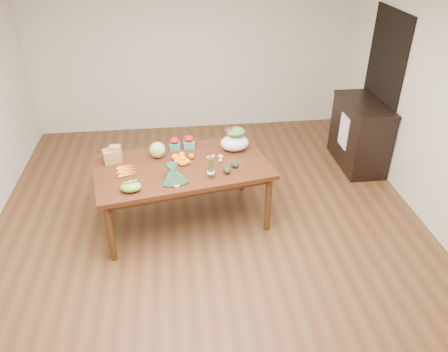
{
  "coord_description": "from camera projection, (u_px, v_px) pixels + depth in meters",
  "views": [
    {
      "loc": [
        -0.32,
        -3.78,
        3.15
      ],
      "look_at": [
        0.14,
        0.0,
        0.82
      ],
      "focal_mm": 35.0,
      "sensor_mm": 36.0,
      "label": 1
    }
  ],
  "objects": [
    {
      "name": "kale_bunch",
      "position": [
        175.0,
        176.0,
        4.44
      ],
      "size": [
        0.39,
        0.45,
        0.16
      ],
      "primitive_type": null,
      "rotation": [
        0.0,
        0.0,
        0.18
      ],
      "color": "black",
      "rests_on": "dining_table"
    },
    {
      "name": "salad_bag",
      "position": [
        235.0,
        140.0,
        5.02
      ],
      "size": [
        0.37,
        0.3,
        0.25
      ],
      "primitive_type": null,
      "rotation": [
        0.0,
        0.0,
        0.18
      ],
      "color": "white",
      "rests_on": "dining_table"
    },
    {
      "name": "strawberry_basket_b",
      "position": [
        189.0,
        143.0,
        5.12
      ],
      "size": [
        0.15,
        0.15,
        0.11
      ],
      "primitive_type": null,
      "rotation": [
        0.0,
        0.0,
        0.18
      ],
      "color": "red",
      "rests_on": "dining_table"
    },
    {
      "name": "mandarin_cluster",
      "position": [
        182.0,
        160.0,
        4.78
      ],
      "size": [
        0.21,
        0.21,
        0.1
      ],
      "primitive_type": null,
      "rotation": [
        0.0,
        0.0,
        0.18
      ],
      "color": "orange",
      "rests_on": "dining_table"
    },
    {
      "name": "cabinet",
      "position": [
        360.0,
        134.0,
        6.08
      ],
      "size": [
        0.52,
        1.02,
        0.94
      ],
      "primitive_type": "cube",
      "color": "black",
      "rests_on": "floor"
    },
    {
      "name": "strawberry_basket_a",
      "position": [
        175.0,
        144.0,
        5.09
      ],
      "size": [
        0.14,
        0.14,
        0.11
      ],
      "primitive_type": null,
      "rotation": [
        0.0,
        0.0,
        0.18
      ],
      "color": "red",
      "rests_on": "dining_table"
    },
    {
      "name": "potato_b",
      "position": [
        221.0,
        160.0,
        4.83
      ],
      "size": [
        0.05,
        0.04,
        0.04
      ],
      "primitive_type": "ellipsoid",
      "color": "tan",
      "rests_on": "dining_table"
    },
    {
      "name": "orange_b",
      "position": [
        182.0,
        155.0,
        4.89
      ],
      "size": [
        0.08,
        0.08,
        0.08
      ],
      "primitive_type": "sphere",
      "color": "#FAA30F",
      "rests_on": "dining_table"
    },
    {
      "name": "carrots",
      "position": [
        127.0,
        170.0,
        4.66
      ],
      "size": [
        0.26,
        0.28,
        0.03
      ],
      "primitive_type": null,
      "rotation": [
        0.0,
        0.0,
        0.18
      ],
      "color": "orange",
      "rests_on": "dining_table"
    },
    {
      "name": "potato_d",
      "position": [
        213.0,
        156.0,
        4.92
      ],
      "size": [
        0.04,
        0.04,
        0.04
      ],
      "primitive_type": "ellipsoid",
      "color": "#DCCC7F",
      "rests_on": "dining_table"
    },
    {
      "name": "potato_c",
      "position": [
        220.0,
        157.0,
        4.9
      ],
      "size": [
        0.06,
        0.05,
        0.05
      ],
      "primitive_type": "ellipsoid",
      "color": "#CFC177",
      "rests_on": "dining_table"
    },
    {
      "name": "paper_bag",
      "position": [
        112.0,
        155.0,
        4.81
      ],
      "size": [
        0.28,
        0.25,
        0.18
      ],
      "primitive_type": null,
      "rotation": [
        0.0,
        0.0,
        0.18
      ],
      "color": "#9E6446",
      "rests_on": "dining_table"
    },
    {
      "name": "orange_a",
      "position": [
        175.0,
        157.0,
        4.87
      ],
      "size": [
        0.08,
        0.08,
        0.08
      ],
      "primitive_type": "sphere",
      "color": "#F7A20F",
      "rests_on": "dining_table"
    },
    {
      "name": "dish_towel",
      "position": [
        344.0,
        131.0,
        5.97
      ],
      "size": [
        0.02,
        0.28,
        0.45
      ],
      "primitive_type": "cube",
      "color": "white",
      "rests_on": "cabinet"
    },
    {
      "name": "asparagus_bundle",
      "position": [
        211.0,
        167.0,
        4.5
      ],
      "size": [
        0.1,
        0.13,
        0.26
      ],
      "primitive_type": null,
      "rotation": [
        0.15,
        0.0,
        0.18
      ],
      "color": "#4F6F33",
      "rests_on": "dining_table"
    },
    {
      "name": "doorway_dark",
      "position": [
        381.0,
        90.0,
        5.93
      ],
      "size": [
        0.02,
        1.0,
        2.1
      ],
      "primitive_type": "cube",
      "color": "black",
      "rests_on": "floor"
    },
    {
      "name": "avocado_a",
      "position": [
        227.0,
        170.0,
        4.62
      ],
      "size": [
        0.1,
        0.12,
        0.07
      ],
      "primitive_type": "ellipsoid",
      "rotation": [
        0.0,
        0.0,
        0.3
      ],
      "color": "black",
      "rests_on": "dining_table"
    },
    {
      "name": "dining_table",
      "position": [
        184.0,
        194.0,
        4.98
      ],
      "size": [
        2.04,
        1.37,
        0.75
      ],
      "primitive_type": "cube",
      "rotation": [
        0.0,
        0.0,
        0.18
      ],
      "color": "#461F10",
      "rests_on": "floor"
    },
    {
      "name": "potato_e",
      "position": [
        221.0,
        157.0,
        4.9
      ],
      "size": [
        0.06,
        0.05,
        0.05
      ],
      "primitive_type": "ellipsoid",
      "color": "tan",
      "rests_on": "dining_table"
    },
    {
      "name": "avocado_b",
      "position": [
        235.0,
        164.0,
        4.73
      ],
      "size": [
        0.1,
        0.13,
        0.07
      ],
      "primitive_type": "ellipsoid",
      "rotation": [
        0.0,
        0.0,
        0.3
      ],
      "color": "black",
      "rests_on": "dining_table"
    },
    {
      "name": "floor",
      "position": [
        212.0,
        239.0,
        4.88
      ],
      "size": [
        6.0,
        6.0,
        0.0
      ],
      "primitive_type": "plane",
      "color": "brown",
      "rests_on": "ground"
    },
    {
      "name": "potato_a",
      "position": [
        209.0,
        158.0,
        4.89
      ],
      "size": [
        0.05,
        0.04,
        0.04
      ],
      "primitive_type": "ellipsoid",
      "color": "tan",
      "rests_on": "dining_table"
    },
    {
      "name": "snap_pea_bag",
      "position": [
        131.0,
        187.0,
        4.32
      ],
      "size": [
        0.21,
        0.16,
        0.09
      ],
      "primitive_type": "ellipsoid",
      "color": "green",
      "rests_on": "dining_table"
    },
    {
      "name": "orange_c",
      "position": [
        191.0,
        156.0,
        4.89
      ],
      "size": [
        0.07,
        0.07,
        0.07
      ],
      "primitive_type": "sphere",
      "color": "#FF610F",
      "rests_on": "dining_table"
    },
    {
      "name": "room_walls",
      "position": [
        210.0,
        129.0,
        4.17
      ],
      "size": [
        5.02,
        6.02,
        2.7
      ],
      "color": "beige",
      "rests_on": "floor"
    },
    {
      "name": "cabbage",
      "position": [
        157.0,
        150.0,
        4.9
      ],
      "size": [
        0.18,
        0.18,
        0.18
      ],
      "primitive_type": "sphere",
      "color": "#A7C772",
      "rests_on": "dining_table"
    }
  ]
}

